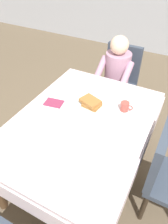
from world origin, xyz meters
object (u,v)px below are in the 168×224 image
Objects in this scene: breakfast_stack at (91,103)px; knife_right_of_plate at (109,114)px; dining_table_main at (81,128)px; chair_diner at (119,77)px; fork_left_of_plate at (72,102)px; chair_right_side at (167,172)px; cup_coffee at (125,106)px; plate_breakfast at (91,106)px; diner_person at (116,73)px; spoon_near_edge at (68,129)px.

breakfast_stack is 0.20m from knife_right_of_plate.
chair_diner reaches higher than dining_table_main.
knife_right_of_plate is at bearing -85.98° from fork_left_of_plate.
chair_right_side is 5.17× the size of fork_left_of_plate.
cup_coffee is (0.29, 0.10, -0.01)m from breakfast_stack.
knife_right_of_plate is at bearing -4.86° from breakfast_stack.
chair_right_side is 0.84m from plate_breakfast.
plate_breakfast is 0.19m from knife_right_of_plate.
dining_table_main is 8.47× the size of fork_left_of_plate.
diner_person is (-0.07, 1.01, 0.02)m from dining_table_main.
diner_person is 6.22× the size of fork_left_of_plate.
plate_breakfast is 1.40× the size of knife_right_of_plate.
fork_left_of_plate is 0.36m from spoon_near_edge.
chair_diner reaches higher than breakfast_stack.
chair_right_side is 0.86m from spoon_near_edge.
breakfast_stack is at bearing 94.04° from diner_person.
fork_left_of_plate reaches higher than dining_table_main.
cup_coffee is at bearing 116.25° from diner_person.
plate_breakfast is (0.06, -0.80, 0.08)m from diner_person.
chair_diner is at bearing 102.69° from spoon_near_edge.
diner_person reaches higher than spoon_near_edge.
dining_table_main is at bearing -86.85° from plate_breakfast.
diner_person is 0.79m from cup_coffee.
cup_coffee reaches higher than dining_table_main.
fork_left_of_plate is at bearing 82.26° from chair_diner.
chair_diner is (-0.07, 1.17, -0.12)m from dining_table_main.
diner_person is at bearing 102.80° from spoon_near_edge.
chair_right_side is 0.64m from cup_coffee.
spoon_near_edge is at bearing 90.77° from chair_diner.
dining_table_main is at bearing 93.91° from diner_person.
chair_diner reaches higher than spoon_near_edge.
chair_diner is 1.00× the size of chair_right_side.
cup_coffee is (0.35, -0.70, 0.11)m from diner_person.
dining_table_main is at bearing -90.00° from chair_right_side.
chair_right_side is (0.84, -1.01, -0.14)m from diner_person.
chair_diner reaches higher than plate_breakfast.
chair_right_side is 4.48× the size of breakfast_stack.
diner_person is at bearing 116.25° from cup_coffee.
dining_table_main is 7.35× the size of breakfast_stack.
chair_right_side is at bearing -15.12° from breakfast_stack.
knife_right_of_plate is (0.25, -0.82, 0.07)m from diner_person.
chair_diner is 0.99m from breakfast_stack.
knife_right_of_plate is at bearing 104.25° from chair_diner.
spoon_near_edge is (-0.04, -0.34, -0.05)m from breakfast_stack.
knife_right_of_plate is (-0.59, 0.20, 0.21)m from chair_right_side.
knife_right_of_plate is at bearing 66.88° from spoon_near_edge.
chair_diner reaches higher than knife_right_of_plate.
diner_person is at bearing 93.91° from dining_table_main.
chair_diner is 3.32× the size of plate_breakfast.
fork_left_of_plate is at bearing 135.94° from dining_table_main.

